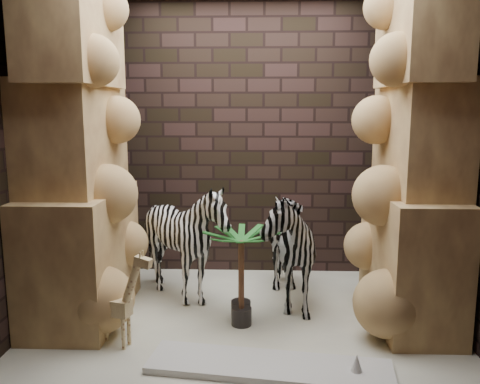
{
  "coord_description": "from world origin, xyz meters",
  "views": [
    {
      "loc": [
        0.12,
        -4.04,
        1.79
      ],
      "look_at": [
        -0.03,
        0.15,
        1.08
      ],
      "focal_mm": 36.61,
      "sensor_mm": 36.0,
      "label": 1
    }
  ],
  "objects_px": {
    "zebra_right": "(280,234)",
    "giraffe_toy": "(113,296)",
    "zebra_left": "(185,247)",
    "palm_front": "(241,274)",
    "palm_back": "(241,278)",
    "surfboard": "(269,367)"
  },
  "relations": [
    {
      "from": "zebra_right",
      "to": "giraffe_toy",
      "type": "xyz_separation_m",
      "value": [
        -1.29,
        -0.91,
        -0.26
      ]
    },
    {
      "from": "zebra_left",
      "to": "palm_front",
      "type": "distance_m",
      "value": 0.66
    },
    {
      "from": "zebra_left",
      "to": "palm_back",
      "type": "xyz_separation_m",
      "value": [
        0.54,
        -0.52,
        -0.11
      ]
    },
    {
      "from": "zebra_right",
      "to": "palm_back",
      "type": "bearing_deg",
      "value": -133.53
    },
    {
      "from": "zebra_left",
      "to": "giraffe_toy",
      "type": "distance_m",
      "value": 1.01
    },
    {
      "from": "zebra_left",
      "to": "surfboard",
      "type": "relative_size",
      "value": 0.68
    },
    {
      "from": "palm_back",
      "to": "giraffe_toy",
      "type": "bearing_deg",
      "value": -157.7
    },
    {
      "from": "palm_back",
      "to": "palm_front",
      "type": "bearing_deg",
      "value": 94.01
    },
    {
      "from": "zebra_left",
      "to": "palm_back",
      "type": "distance_m",
      "value": 0.75
    },
    {
      "from": "zebra_right",
      "to": "palm_front",
      "type": "bearing_deg",
      "value": -143.9
    },
    {
      "from": "palm_back",
      "to": "zebra_left",
      "type": "bearing_deg",
      "value": 136.35
    },
    {
      "from": "zebra_left",
      "to": "palm_back",
      "type": "relative_size",
      "value": 1.39
    },
    {
      "from": "zebra_right",
      "to": "giraffe_toy",
      "type": "height_order",
      "value": "zebra_right"
    },
    {
      "from": "palm_front",
      "to": "surfboard",
      "type": "distance_m",
      "value": 0.97
    },
    {
      "from": "surfboard",
      "to": "zebra_left",
      "type": "bearing_deg",
      "value": 129.21
    },
    {
      "from": "zebra_right",
      "to": "zebra_left",
      "type": "relative_size",
      "value": 1.14
    },
    {
      "from": "zebra_right",
      "to": "zebra_left",
      "type": "height_order",
      "value": "zebra_right"
    },
    {
      "from": "zebra_left",
      "to": "giraffe_toy",
      "type": "bearing_deg",
      "value": -113.78
    },
    {
      "from": "zebra_right",
      "to": "palm_back",
      "type": "relative_size",
      "value": 1.59
    },
    {
      "from": "zebra_right",
      "to": "zebra_left",
      "type": "xyz_separation_m",
      "value": [
        -0.87,
        0.0,
        -0.14
      ]
    },
    {
      "from": "surfboard",
      "to": "zebra_right",
      "type": "bearing_deg",
      "value": 92.23
    },
    {
      "from": "zebra_right",
      "to": "palm_back",
      "type": "height_order",
      "value": "zebra_right"
    }
  ]
}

